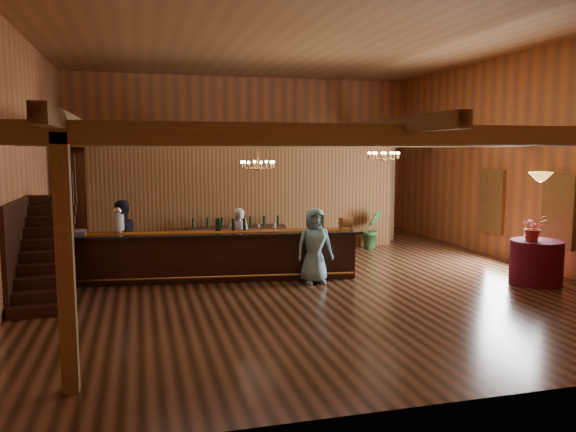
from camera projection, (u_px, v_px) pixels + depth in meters
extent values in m
plane|color=brown|center=(298.00, 275.00, 13.42)|extent=(14.00, 14.00, 0.00)
plane|color=#996436|center=(298.00, 39.00, 12.77)|extent=(14.00, 14.00, 0.00)
cube|color=#BB6A34|center=(244.00, 156.00, 19.81)|extent=(12.00, 0.10, 5.50)
cube|color=#BB6A34|center=(466.00, 171.00, 6.38)|extent=(12.00, 0.10, 5.50)
cube|color=#BB6A34|center=(18.00, 161.00, 11.56)|extent=(0.10, 14.00, 5.50)
cube|color=#BB6A34|center=(519.00, 159.00, 14.63)|extent=(0.10, 14.00, 5.50)
cube|color=brown|center=(407.00, 135.00, 7.76)|extent=(11.90, 0.20, 0.28)
cube|color=brown|center=(343.00, 138.00, 10.16)|extent=(11.90, 0.20, 0.28)
cube|color=brown|center=(304.00, 140.00, 12.56)|extent=(11.90, 0.20, 0.28)
cube|color=brown|center=(277.00, 142.00, 14.96)|extent=(11.90, 0.20, 0.28)
cube|color=brown|center=(258.00, 143.00, 17.36)|extent=(11.90, 0.20, 0.28)
cube|color=brown|center=(245.00, 143.00, 19.57)|extent=(11.90, 0.20, 0.28)
cube|color=brown|center=(94.00, 133.00, 11.88)|extent=(0.18, 13.90, 0.22)
cube|color=brown|center=(298.00, 134.00, 13.03)|extent=(0.18, 13.90, 0.22)
cube|color=brown|center=(469.00, 136.00, 14.17)|extent=(0.18, 13.90, 0.22)
cube|color=brown|center=(108.00, 197.00, 16.40)|extent=(0.20, 0.20, 3.20)
cube|color=brown|center=(391.00, 191.00, 18.70)|extent=(0.20, 0.20, 3.20)
cube|color=brown|center=(65.00, 265.00, 6.81)|extent=(0.20, 0.20, 3.20)
cube|color=brown|center=(249.00, 199.00, 16.47)|extent=(9.00, 0.18, 3.10)
cube|color=white|center=(559.00, 211.00, 13.22)|extent=(0.12, 1.05, 1.75)
cube|color=white|center=(492.00, 201.00, 15.71)|extent=(0.12, 1.05, 1.75)
cube|color=black|center=(37.00, 311.00, 10.10)|extent=(1.00, 0.28, 0.20)
cube|color=black|center=(39.00, 296.00, 10.34)|extent=(1.00, 0.28, 0.20)
cube|color=black|center=(41.00, 282.00, 10.59)|extent=(1.00, 0.28, 0.20)
cube|color=black|center=(43.00, 269.00, 10.83)|extent=(1.00, 0.28, 0.20)
cube|color=black|center=(45.00, 256.00, 11.08)|extent=(1.00, 0.28, 0.20)
cube|color=black|center=(47.00, 244.00, 11.32)|extent=(1.00, 0.28, 0.20)
cube|color=black|center=(48.00, 232.00, 11.57)|extent=(1.00, 0.28, 0.20)
cube|color=black|center=(50.00, 221.00, 11.81)|extent=(1.00, 0.28, 0.20)
cube|color=black|center=(51.00, 210.00, 12.06)|extent=(1.00, 0.28, 0.20)
cube|color=black|center=(53.00, 200.00, 12.30)|extent=(1.00, 0.28, 0.20)
cube|color=black|center=(282.00, 222.00, 18.89)|extent=(1.20, 0.60, 1.10)
cube|color=#955A2E|center=(192.00, 227.00, 18.13)|extent=(1.00, 0.60, 1.00)
cube|color=black|center=(217.00, 257.00, 12.91)|extent=(6.38, 1.48, 1.06)
cube|color=black|center=(217.00, 233.00, 12.85)|extent=(6.71, 1.66, 0.05)
cube|color=maroon|center=(217.00, 232.00, 12.84)|extent=(6.24, 1.21, 0.01)
cylinder|color=#CE8F42|center=(220.00, 277.00, 12.55)|extent=(6.09, 0.83, 0.05)
cylinder|color=silver|center=(118.00, 232.00, 12.60)|extent=(0.18, 0.18, 0.08)
cylinder|color=silver|center=(118.00, 222.00, 12.57)|extent=(0.26, 0.26, 0.36)
sphere|color=silver|center=(118.00, 211.00, 12.55)|extent=(0.18, 0.18, 0.18)
cube|color=gray|center=(74.00, 233.00, 12.37)|extent=(0.50, 0.50, 0.10)
cube|color=#955A2E|center=(340.00, 224.00, 13.14)|extent=(0.06, 0.06, 0.30)
cube|color=#955A2E|center=(352.00, 223.00, 13.21)|extent=(0.06, 0.06, 0.30)
cylinder|color=#955A2E|center=(346.00, 222.00, 13.17)|extent=(0.24, 0.24, 0.24)
cylinder|color=black|center=(217.00, 225.00, 12.95)|extent=(0.07, 0.07, 0.30)
cylinder|color=black|center=(219.00, 225.00, 12.96)|extent=(0.07, 0.07, 0.30)
cylinder|color=black|center=(233.00, 225.00, 13.00)|extent=(0.07, 0.07, 0.30)
cylinder|color=black|center=(244.00, 224.00, 13.03)|extent=(0.07, 0.07, 0.30)
cube|color=black|center=(237.00, 240.00, 16.08)|extent=(2.87, 0.60, 0.80)
cylinder|color=maroon|center=(536.00, 262.00, 12.54)|extent=(1.13, 1.13, 0.98)
cylinder|color=#CE8F42|center=(258.00, 155.00, 13.27)|extent=(0.02, 0.02, 0.66)
sphere|color=#CE8F42|center=(258.00, 168.00, 13.31)|extent=(0.12, 0.12, 0.12)
torus|color=#CE8F42|center=(258.00, 164.00, 13.30)|extent=(0.80, 0.80, 0.04)
cylinder|color=#CE8F42|center=(384.00, 150.00, 14.37)|extent=(0.02, 0.02, 0.45)
sphere|color=#CE8F42|center=(383.00, 159.00, 14.40)|extent=(0.12, 0.12, 0.12)
torus|color=#CE8F42|center=(384.00, 155.00, 14.39)|extent=(0.80, 0.80, 0.04)
cylinder|color=#CE8F42|center=(542.00, 158.00, 12.27)|extent=(0.02, 0.02, 0.80)
cone|color=gold|center=(541.00, 177.00, 12.31)|extent=(0.52, 0.52, 0.20)
imported|color=silver|center=(239.00, 239.00, 13.85)|extent=(0.67, 0.57, 1.57)
imported|color=black|center=(121.00, 239.00, 13.09)|extent=(1.12, 1.07, 1.82)
imported|color=#76B5C2|center=(315.00, 246.00, 12.56)|extent=(0.85, 0.57, 1.70)
imported|color=#325D28|center=(372.00, 229.00, 17.06)|extent=(0.71, 0.60, 1.17)
imported|color=#A52C27|center=(533.00, 227.00, 12.45)|extent=(0.65, 0.60, 0.59)
imported|color=#CE8F42|center=(529.00, 233.00, 12.53)|extent=(0.22, 0.22, 0.33)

